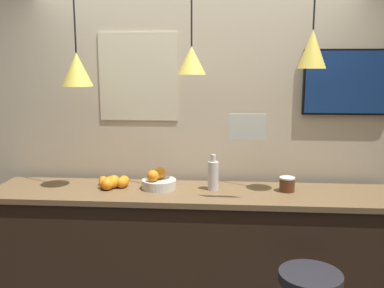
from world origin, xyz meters
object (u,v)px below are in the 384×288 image
object	(u,v)px
spread_jar	(287,184)
mounted_tv	(348,82)
fruit_bowl	(159,181)
juice_bottle	(213,175)

from	to	relation	value
spread_jar	mounted_tv	world-z (taller)	mounted_tv
fruit_bowl	spread_jar	distance (m)	0.95
fruit_bowl	spread_jar	xyz separation A→B (m)	(0.95, -0.00, -0.01)
fruit_bowl	juice_bottle	world-z (taller)	juice_bottle
fruit_bowl	spread_jar	size ratio (longest dim) A/B	2.27
juice_bottle	mounted_tv	world-z (taller)	mounted_tv
spread_jar	mounted_tv	distance (m)	0.92
fruit_bowl	juice_bottle	bearing A→B (deg)	-0.11
fruit_bowl	juice_bottle	size ratio (longest dim) A/B	0.96
juice_bottle	spread_jar	xyz separation A→B (m)	(0.54, 0.00, -0.06)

